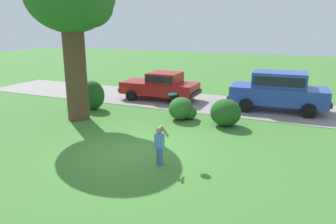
{
  "coord_description": "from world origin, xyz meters",
  "views": [
    {
      "loc": [
        5.09,
        -8.88,
        4.1
      ],
      "look_at": [
        0.6,
        1.31,
        1.1
      ],
      "focal_mm": 34.66,
      "sensor_mm": 36.0,
      "label": 1
    }
  ],
  "objects": [
    {
      "name": "shrub_centre",
      "position": [
        2.04,
        3.99,
        0.57
      ],
      "size": [
        1.29,
        1.21,
        1.15
      ],
      "color": "#1E511C",
      "rests_on": "ground"
    },
    {
      "name": "oak_tree_large",
      "position": [
        -4.23,
        2.48,
        5.04
      ],
      "size": [
        3.78,
        3.73,
        6.92
      ],
      "color": "#513823",
      "rests_on": "ground"
    },
    {
      "name": "ground_plane",
      "position": [
        0.0,
        0.0,
        0.0
      ],
      "size": [
        80.0,
        80.0,
        0.0
      ],
      "primitive_type": "plane",
      "color": "#3D752D"
    },
    {
      "name": "driveway_strip",
      "position": [
        0.0,
        7.54,
        0.01
      ],
      "size": [
        28.0,
        4.4,
        0.02
      ],
      "primitive_type": "cube",
      "color": "gray",
      "rests_on": "ground"
    },
    {
      "name": "shrub_centre_left",
      "position": [
        0.04,
        4.17,
        0.47
      ],
      "size": [
        1.2,
        1.24,
        1.0
      ],
      "color": "#286023",
      "rests_on": "ground"
    },
    {
      "name": "parked_suv",
      "position": [
        3.77,
        7.47,
        1.08
      ],
      "size": [
        4.78,
        2.27,
        1.92
      ],
      "color": "#28429E",
      "rests_on": "ground"
    },
    {
      "name": "shrub_near_tree",
      "position": [
        -4.7,
        4.05,
        0.72
      ],
      "size": [
        1.22,
        1.01,
        1.44
      ],
      "color": "#1E511C",
      "rests_on": "ground"
    },
    {
      "name": "frisbee",
      "position": [
        1.19,
        0.33,
        1.99
      ],
      "size": [
        0.3,
        0.27,
        0.18
      ],
      "color": "#337FDB"
    },
    {
      "name": "child_thrower",
      "position": [
        1.21,
        -0.69,
        0.72
      ],
      "size": [
        0.47,
        0.23,
        1.29
      ],
      "color": "#4C608C",
      "rests_on": "ground"
    },
    {
      "name": "parked_sedan",
      "position": [
        -2.47,
        7.34,
        0.85
      ],
      "size": [
        4.43,
        2.15,
        1.56
      ],
      "color": "maroon",
      "rests_on": "ground"
    }
  ]
}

